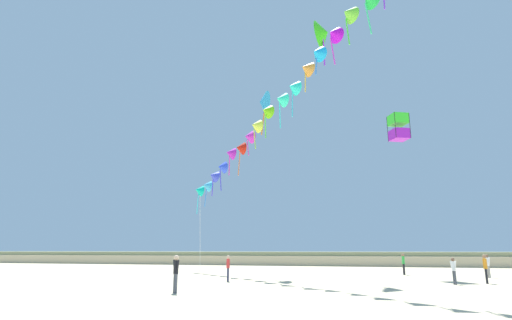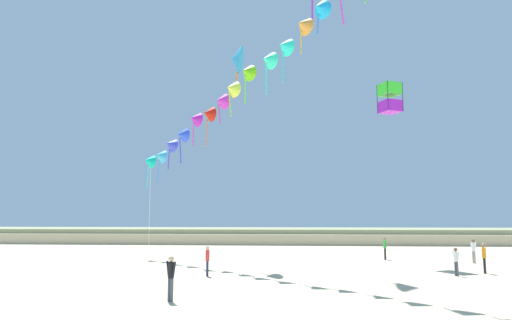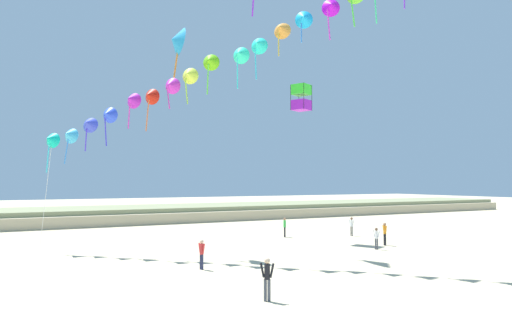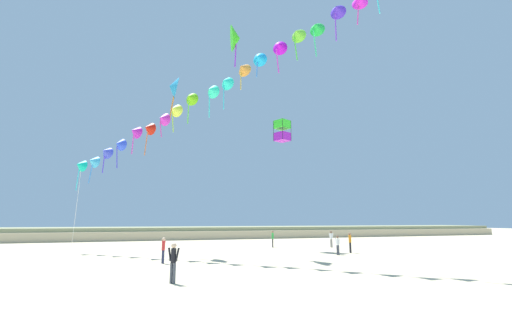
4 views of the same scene
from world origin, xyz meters
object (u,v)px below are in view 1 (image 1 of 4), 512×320
at_px(person_far_right, 454,269).
at_px(large_kite_low_lead, 323,34).
at_px(large_kite_mid_trail, 399,127).
at_px(person_near_left, 403,263).
at_px(person_near_right, 176,271).
at_px(person_far_center, 488,264).
at_px(person_far_left, 228,266).
at_px(person_mid_center, 485,267).
at_px(large_kite_high_solo, 263,102).

distance_m(person_far_right, large_kite_low_lead, 21.07).
bearing_deg(large_kite_low_lead, large_kite_mid_trail, 20.84).
xyz_separation_m(person_near_left, person_near_right, (-11.72, -17.78, 0.03)).
distance_m(person_near_right, person_far_center, 23.44).
relative_size(person_far_left, person_far_center, 0.98).
distance_m(person_mid_center, person_far_left, 15.88).
bearing_deg(large_kite_mid_trail, person_far_center, 2.21).
height_order(person_far_left, large_kite_high_solo, large_kite_high_solo).
bearing_deg(person_far_left, person_far_right, 4.57).
bearing_deg(person_near_right, large_kite_mid_trail, 52.28).
bearing_deg(large_kite_high_solo, person_far_center, 4.29).
height_order(person_near_right, person_far_right, person_near_right).
distance_m(person_near_right, large_kite_mid_trail, 22.40).
bearing_deg(person_near_left, person_far_left, -138.55).
xyz_separation_m(person_far_left, large_kite_mid_trail, (11.93, 8.01, 10.93)).
relative_size(person_far_right, large_kite_low_lead, 0.37).
xyz_separation_m(person_mid_center, large_kite_mid_trail, (-3.77, 5.63, 10.88)).
xyz_separation_m(person_far_right, large_kite_low_lead, (-7.41, 4.76, 19.14)).
bearing_deg(person_near_left, person_near_right, -123.39).
xyz_separation_m(person_near_left, person_mid_center, (4.04, -7.91, 0.01)).
relative_size(person_near_right, large_kite_mid_trail, 0.81).
xyz_separation_m(person_far_center, large_kite_high_solo, (-16.66, -1.25, 13.81)).
xyz_separation_m(person_near_left, large_kite_low_lead, (-5.40, -4.44, 19.06)).
distance_m(person_near_left, person_near_right, 21.30).
height_order(person_near_right, large_kite_low_lead, large_kite_low_lead).
bearing_deg(person_mid_center, person_near_left, 117.03).
relative_size(person_near_left, large_kite_low_lead, 0.41).
distance_m(person_near_left, large_kite_low_lead, 20.30).
bearing_deg(large_kite_high_solo, large_kite_low_lead, -11.29).
xyz_separation_m(person_mid_center, large_kite_high_solo, (-15.01, 4.59, 13.79)).
relative_size(person_far_center, large_kite_mid_trail, 0.77).
height_order(person_near_right, large_kite_mid_trail, large_kite_mid_trail).
height_order(person_near_right, large_kite_high_solo, large_kite_high_solo).
bearing_deg(large_kite_mid_trail, person_near_left, 96.62).
bearing_deg(person_near_right, person_far_left, 89.56).
distance_m(person_near_left, person_far_center, 6.05).
distance_m(person_far_center, large_kite_high_solo, 21.68).
relative_size(person_near_left, person_near_right, 0.97).
bearing_deg(large_kite_low_lead, person_far_center, 12.04).
bearing_deg(person_far_center, large_kite_mid_trail, -177.79).
bearing_deg(person_near_right, person_far_right, 32.00).
bearing_deg(person_far_left, large_kite_low_lead, 43.07).
bearing_deg(person_far_right, person_near_right, -148.00).
height_order(person_mid_center, person_far_right, person_mid_center).
bearing_deg(person_mid_center, large_kite_mid_trail, 123.84).
relative_size(person_far_right, large_kite_high_solo, 0.38).
relative_size(person_near_right, large_kite_low_lead, 0.42).
bearing_deg(large_kite_high_solo, person_mid_center, -16.98).
xyz_separation_m(person_near_right, person_far_right, (13.73, 8.58, -0.12)).
bearing_deg(large_kite_low_lead, person_near_left, 39.45).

